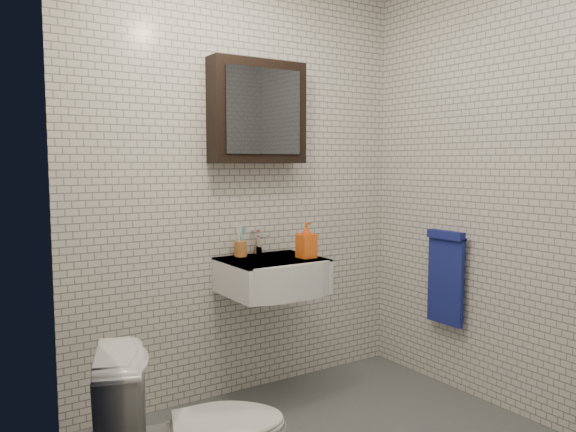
# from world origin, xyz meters

# --- Properties ---
(room_shell) EXTENTS (2.22, 2.02, 2.51)m
(room_shell) POSITION_xyz_m (0.00, 0.00, 1.47)
(room_shell) COLOR silver
(room_shell) RESTS_ON ground
(washbasin) EXTENTS (0.55, 0.50, 0.20)m
(washbasin) POSITION_xyz_m (0.05, 0.73, 0.76)
(washbasin) COLOR white
(washbasin) RESTS_ON room_shell
(faucet) EXTENTS (0.06, 0.20, 0.15)m
(faucet) POSITION_xyz_m (0.05, 0.93, 0.92)
(faucet) COLOR silver
(faucet) RESTS_ON washbasin
(mirror_cabinet) EXTENTS (0.60, 0.15, 0.60)m
(mirror_cabinet) POSITION_xyz_m (0.05, 0.93, 1.70)
(mirror_cabinet) COLOR black
(mirror_cabinet) RESTS_ON room_shell
(towel_rail) EXTENTS (0.09, 0.30, 0.58)m
(towel_rail) POSITION_xyz_m (1.04, 0.35, 0.72)
(towel_rail) COLOR silver
(towel_rail) RESTS_ON room_shell
(toothbrush_cup) EXTENTS (0.09, 0.09, 0.20)m
(toothbrush_cup) POSITION_xyz_m (-0.06, 0.94, 0.90)
(toothbrush_cup) COLOR #C07230
(toothbrush_cup) RESTS_ON washbasin
(soap_bottle) EXTENTS (0.10, 0.10, 0.21)m
(soap_bottle) POSITION_xyz_m (0.23, 0.68, 0.96)
(soap_bottle) COLOR orange
(soap_bottle) RESTS_ON washbasin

